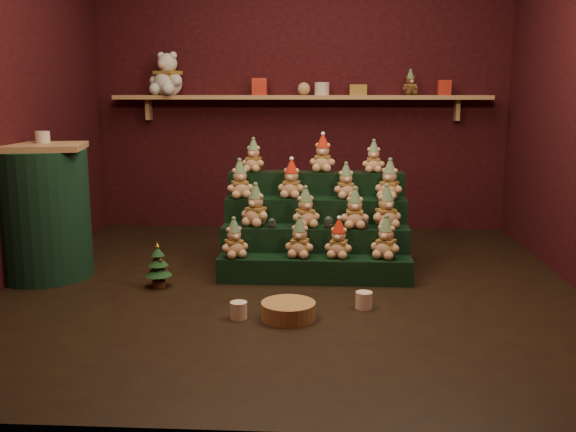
# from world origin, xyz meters

# --- Properties ---
(ground) EXTENTS (4.00, 4.00, 0.00)m
(ground) POSITION_xyz_m (0.00, 0.00, 0.00)
(ground) COLOR black
(ground) RESTS_ON ground
(back_wall) EXTENTS (4.00, 0.10, 2.80)m
(back_wall) POSITION_xyz_m (0.00, 2.05, 1.40)
(back_wall) COLOR black
(back_wall) RESTS_ON ground
(front_wall) EXTENTS (4.00, 0.10, 2.80)m
(front_wall) POSITION_xyz_m (0.00, -2.05, 1.40)
(front_wall) COLOR black
(front_wall) RESTS_ON ground
(back_shelf) EXTENTS (3.60, 0.26, 0.24)m
(back_shelf) POSITION_xyz_m (0.00, 1.87, 1.29)
(back_shelf) COLOR tan
(back_shelf) RESTS_ON ground
(riser_tier_front) EXTENTS (1.40, 0.22, 0.18)m
(riser_tier_front) POSITION_xyz_m (0.17, 0.10, 0.09)
(riser_tier_front) COLOR black
(riser_tier_front) RESTS_ON ground
(riser_tier_midfront) EXTENTS (1.40, 0.22, 0.36)m
(riser_tier_midfront) POSITION_xyz_m (0.17, 0.32, 0.18)
(riser_tier_midfront) COLOR black
(riser_tier_midfront) RESTS_ON ground
(riser_tier_midback) EXTENTS (1.40, 0.22, 0.54)m
(riser_tier_midback) POSITION_xyz_m (0.17, 0.54, 0.27)
(riser_tier_midback) COLOR black
(riser_tier_midback) RESTS_ON ground
(riser_tier_back) EXTENTS (1.40, 0.22, 0.72)m
(riser_tier_back) POSITION_xyz_m (0.17, 0.76, 0.36)
(riser_tier_back) COLOR black
(riser_tier_back) RESTS_ON ground
(teddy_0) EXTENTS (0.26, 0.25, 0.28)m
(teddy_0) POSITION_xyz_m (-0.41, 0.09, 0.32)
(teddy_0) COLOR tan
(teddy_0) RESTS_ON riser_tier_front
(teddy_1) EXTENTS (0.24, 0.22, 0.29)m
(teddy_1) POSITION_xyz_m (0.07, 0.12, 0.32)
(teddy_1) COLOR tan
(teddy_1) RESTS_ON riser_tier_front
(teddy_2) EXTENTS (0.23, 0.22, 0.28)m
(teddy_2) POSITION_xyz_m (0.34, 0.12, 0.32)
(teddy_2) COLOR tan
(teddy_2) RESTS_ON riser_tier_front
(teddy_3) EXTENTS (0.28, 0.27, 0.30)m
(teddy_3) POSITION_xyz_m (0.68, 0.12, 0.33)
(teddy_3) COLOR tan
(teddy_3) RESTS_ON riser_tier_front
(teddy_4) EXTENTS (0.29, 0.28, 0.31)m
(teddy_4) POSITION_xyz_m (-0.28, 0.34, 0.52)
(teddy_4) COLOR tan
(teddy_4) RESTS_ON riser_tier_midfront
(teddy_5) EXTENTS (0.26, 0.25, 0.29)m
(teddy_5) POSITION_xyz_m (0.10, 0.31, 0.51)
(teddy_5) COLOR tan
(teddy_5) RESTS_ON riser_tier_midfront
(teddy_6) EXTENTS (0.21, 0.19, 0.29)m
(teddy_6) POSITION_xyz_m (0.46, 0.30, 0.51)
(teddy_6) COLOR tan
(teddy_6) RESTS_ON riser_tier_midfront
(teddy_7) EXTENTS (0.28, 0.26, 0.31)m
(teddy_7) POSITION_xyz_m (0.70, 0.33, 0.51)
(teddy_7) COLOR tan
(teddy_7) RESTS_ON riser_tier_midfront
(teddy_8) EXTENTS (0.26, 0.24, 0.29)m
(teddy_8) POSITION_xyz_m (-0.42, 0.53, 0.69)
(teddy_8) COLOR tan
(teddy_8) RESTS_ON riser_tier_midback
(teddy_9) EXTENTS (0.24, 0.22, 0.29)m
(teddy_9) POSITION_xyz_m (-0.02, 0.56, 0.69)
(teddy_9) COLOR tan
(teddy_9) RESTS_ON riser_tier_midback
(teddy_10) EXTENTS (0.22, 0.21, 0.27)m
(teddy_10) POSITION_xyz_m (0.40, 0.56, 0.67)
(teddy_10) COLOR tan
(teddy_10) RESTS_ON riser_tier_midback
(teddy_11) EXTENTS (0.27, 0.26, 0.30)m
(teddy_11) POSITION_xyz_m (0.74, 0.54, 0.69)
(teddy_11) COLOR tan
(teddy_11) RESTS_ON riser_tier_midback
(teddy_12) EXTENTS (0.22, 0.21, 0.26)m
(teddy_12) POSITION_xyz_m (-0.33, 0.74, 0.85)
(teddy_12) COLOR tan
(teddy_12) RESTS_ON riser_tier_back
(teddy_13) EXTENTS (0.23, 0.21, 0.29)m
(teddy_13) POSITION_xyz_m (0.22, 0.78, 0.86)
(teddy_13) COLOR tan
(teddy_13) RESTS_ON riser_tier_back
(teddy_14) EXTENTS (0.18, 0.17, 0.25)m
(teddy_14) POSITION_xyz_m (0.63, 0.76, 0.84)
(teddy_14) COLOR tan
(teddy_14) RESTS_ON riser_tier_back
(snow_globe_a) EXTENTS (0.06, 0.06, 0.08)m
(snow_globe_a) POSITION_xyz_m (-0.15, 0.26, 0.40)
(snow_globe_a) COLOR black
(snow_globe_a) RESTS_ON riser_tier_midfront
(snow_globe_b) EXTENTS (0.07, 0.07, 0.09)m
(snow_globe_b) POSITION_xyz_m (0.27, 0.26, 0.41)
(snow_globe_b) COLOR black
(snow_globe_b) RESTS_ON riser_tier_midfront
(snow_globe_c) EXTENTS (0.06, 0.06, 0.08)m
(snow_globe_c) POSITION_xyz_m (0.54, 0.26, 0.40)
(snow_globe_c) COLOR black
(snow_globe_c) RESTS_ON riser_tier_midfront
(side_table) EXTENTS (0.74, 0.68, 0.98)m
(side_table) POSITION_xyz_m (-1.83, 0.14, 0.49)
(side_table) COLOR tan
(side_table) RESTS_ON ground
(table_ornament) EXTENTS (0.11, 0.11, 0.09)m
(table_ornament) POSITION_xyz_m (-1.83, 0.24, 1.03)
(table_ornament) COLOR beige
(table_ornament) RESTS_ON side_table
(mini_christmas_tree) EXTENTS (0.19, 0.19, 0.32)m
(mini_christmas_tree) POSITION_xyz_m (-0.92, -0.09, 0.16)
(mini_christmas_tree) COLOR #4E321B
(mini_christmas_tree) RESTS_ON ground
(mug_left) EXTENTS (0.10, 0.10, 0.10)m
(mug_left) POSITION_xyz_m (-0.27, -0.69, 0.05)
(mug_left) COLOR beige
(mug_left) RESTS_ON ground
(mug_right) EXTENTS (0.11, 0.11, 0.11)m
(mug_right) POSITION_xyz_m (0.50, -0.46, 0.05)
(mug_right) COLOR beige
(mug_right) RESTS_ON ground
(wicker_basket) EXTENTS (0.35, 0.35, 0.10)m
(wicker_basket) POSITION_xyz_m (0.03, -0.68, 0.05)
(wicker_basket) COLOR #A57E42
(wicker_basket) RESTS_ON ground
(white_bear) EXTENTS (0.47, 0.45, 0.51)m
(white_bear) POSITION_xyz_m (-1.27, 1.84, 1.58)
(white_bear) COLOR silver
(white_bear) RESTS_ON back_shelf
(brown_bear) EXTENTS (0.20, 0.19, 0.23)m
(brown_bear) POSITION_xyz_m (1.03, 1.84, 1.43)
(brown_bear) COLOR #4D3019
(brown_bear) RESTS_ON back_shelf
(gift_tin_red_a) EXTENTS (0.14, 0.14, 0.16)m
(gift_tin_red_a) POSITION_xyz_m (-0.39, 1.85, 1.40)
(gift_tin_red_a) COLOR #B52B1B
(gift_tin_red_a) RESTS_ON back_shelf
(gift_tin_cream) EXTENTS (0.14, 0.14, 0.12)m
(gift_tin_cream) POSITION_xyz_m (0.20, 1.85, 1.38)
(gift_tin_cream) COLOR beige
(gift_tin_cream) RESTS_ON back_shelf
(gift_tin_red_b) EXTENTS (0.12, 0.12, 0.14)m
(gift_tin_red_b) POSITION_xyz_m (1.35, 1.85, 1.39)
(gift_tin_red_b) COLOR #B52B1B
(gift_tin_red_b) RESTS_ON back_shelf
(shelf_plush_ball) EXTENTS (0.12, 0.12, 0.12)m
(shelf_plush_ball) POSITION_xyz_m (0.03, 1.85, 1.38)
(shelf_plush_ball) COLOR tan
(shelf_plush_ball) RESTS_ON back_shelf
(scarf_gift_box) EXTENTS (0.16, 0.10, 0.10)m
(scarf_gift_box) POSITION_xyz_m (0.55, 1.85, 1.37)
(scarf_gift_box) COLOR #C9621C
(scarf_gift_box) RESTS_ON back_shelf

